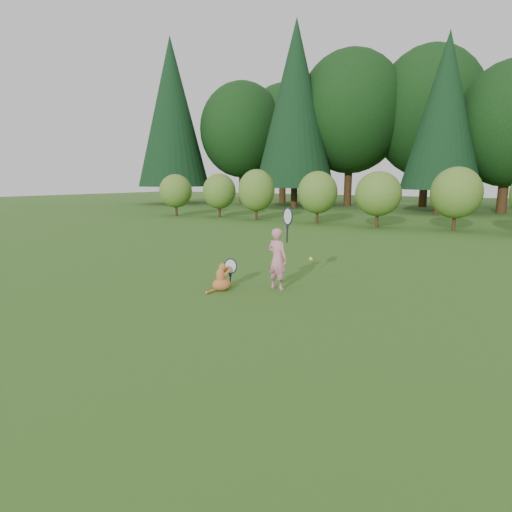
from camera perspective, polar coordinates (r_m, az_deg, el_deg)
The scene contains 6 objects.
ground at distance 7.67m, azimuth -4.55°, elevation -5.90°, with size 100.00×100.00×0.00m, color #2E4F16.
shrub_row at distance 19.37m, azimuth 19.80°, elevation 7.48°, with size 28.00×3.00×2.80m, color #4D7123, non-canonical shape.
woodland_backdrop at distance 29.66m, azimuth 25.40°, elevation 19.72°, with size 48.00×10.00×15.00m, color black, non-canonical shape.
child at distance 8.28m, azimuth 2.91°, elevation -0.20°, with size 0.68×0.41×1.80m.
cat at distance 8.31m, azimuth -4.56°, elevation -2.65°, with size 0.54×0.75×0.74m.
tennis_ball at distance 7.94m, azimuth 7.32°, elevation -0.39°, with size 0.07×0.07×0.07m.
Camera 1 is at (4.53, -5.82, 2.13)m, focal length 30.00 mm.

